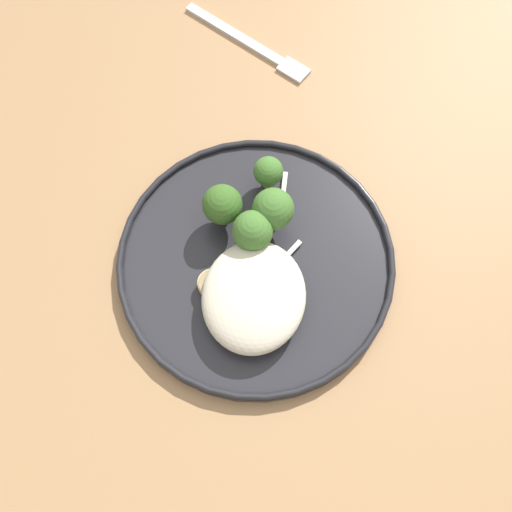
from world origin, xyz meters
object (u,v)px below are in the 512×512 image
Objects in this scene: seared_scallop_center_golden at (269,267)px; broccoli_floret_near_rim at (222,205)px; dinner_plate at (256,260)px; seared_scallop_half_hidden at (283,295)px; broccoli_floret_tall_stalk at (273,209)px; seared_scallop_right_edge at (253,299)px; broccoli_floret_left_leaning at (268,172)px; broccoli_floret_center_pile at (253,231)px; seared_scallop_large_seared at (227,302)px; dinner_fork at (250,44)px; seared_scallop_tilted_round at (213,284)px; seared_scallop_rear_pale at (246,329)px.

broccoli_floret_near_rim is at bearing 45.81° from seared_scallop_center_golden.
seared_scallop_half_hidden reaches higher than dinner_plate.
seared_scallop_right_edge is at bearing 173.72° from broccoli_floret_tall_stalk.
broccoli_floret_left_leaning is (0.13, 0.03, 0.02)m from seared_scallop_half_hidden.
broccoli_floret_center_pile reaches higher than dinner_plate.
seared_scallop_large_seared is 0.18× the size of dinner_fork.
seared_scallop_tilted_round is 0.13m from broccoli_floret_left_leaning.
broccoli_floret_left_leaning is (0.13, -0.04, 0.02)m from seared_scallop_tilted_round.
broccoli_floret_center_pile is (0.03, 0.02, 0.02)m from seared_scallop_center_golden.
seared_scallop_right_edge is 0.54× the size of broccoli_floret_center_pile.
seared_scallop_large_seared is 0.08m from broccoli_floret_center_pile.
broccoli_floret_near_rim reaches higher than dinner_plate.
dinner_plate is 0.06m from seared_scallop_large_seared.
seared_scallop_tilted_round is 1.22× the size of seared_scallop_center_golden.
broccoli_floret_center_pile is (0.07, -0.02, 0.02)m from seared_scallop_large_seared.
broccoli_floret_tall_stalk is at bearing -90.80° from broccoli_floret_near_rim.
seared_scallop_rear_pale and seared_scallop_large_seared have the same top height.
seared_scallop_large_seared is at bearing 157.05° from dinner_plate.
seared_scallop_tilted_round reaches higher than dinner_fork.
seared_scallop_half_hidden is at bearing -166.68° from broccoli_floret_left_leaning.
seared_scallop_center_golden is at bearing 32.87° from seared_scallop_half_hidden.
broccoli_floret_center_pile is 0.08m from broccoli_floret_left_leaning.
broccoli_floret_center_pile is at bearing 36.57° from seared_scallop_center_golden.
dinner_fork is at bearing 12.91° from broccoli_floret_left_leaning.
broccoli_floret_near_rim reaches higher than seared_scallop_large_seared.
broccoli_floret_left_leaning is at bearing -5.32° from broccoli_floret_center_pile.
seared_scallop_large_seared is at bearing 170.38° from broccoli_floret_left_leaning.
broccoli_floret_tall_stalk is at bearing -16.60° from dinner_plate.
broccoli_floret_near_rim reaches higher than seared_scallop_half_hidden.
broccoli_floret_left_leaning is (0.07, -0.01, -0.01)m from broccoli_floret_center_pile.
broccoli_floret_center_pile is (0.05, 0.04, 0.02)m from seared_scallop_half_hidden.
broccoli_floret_center_pile is at bearing -14.18° from seared_scallop_large_seared.
seared_scallop_tilted_round is 1.09× the size of seared_scallop_half_hidden.
seared_scallop_center_golden is at bearing -12.26° from seared_scallop_rear_pale.
broccoli_floret_near_rim is 0.25m from dinner_fork.
seared_scallop_center_golden is at bearing -177.55° from broccoli_floret_tall_stalk.
seared_scallop_rear_pale is 0.39× the size of broccoli_floret_tall_stalk.
broccoli_floret_center_pile is (0.09, 0.01, 0.02)m from seared_scallop_rear_pale.
broccoli_floret_tall_stalk is (0.08, 0.02, 0.03)m from seared_scallop_half_hidden.
broccoli_floret_tall_stalk is at bearing -20.27° from seared_scallop_large_seared.
dinner_fork is (0.37, 0.04, -0.02)m from seared_scallop_rear_pale.
seared_scallop_half_hidden is (-0.00, -0.07, 0.00)m from seared_scallop_tilted_round.
seared_scallop_rear_pale is (-0.04, 0.03, -0.00)m from seared_scallop_half_hidden.
broccoli_floret_tall_stalk reaches higher than broccoli_floret_near_rim.
seared_scallop_tilted_round is at bearing 161.84° from broccoli_floret_left_leaning.
dinner_fork is at bearing 11.00° from seared_scallop_center_golden.
seared_scallop_large_seared is (-0.01, 0.03, 0.00)m from seared_scallop_right_edge.
seared_scallop_right_edge is 0.09m from broccoli_floret_tall_stalk.
seared_scallop_large_seared is at bearing 165.82° from broccoli_floret_center_pile.
seared_scallop_rear_pale is at bearing -137.04° from seared_scallop_large_seared.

